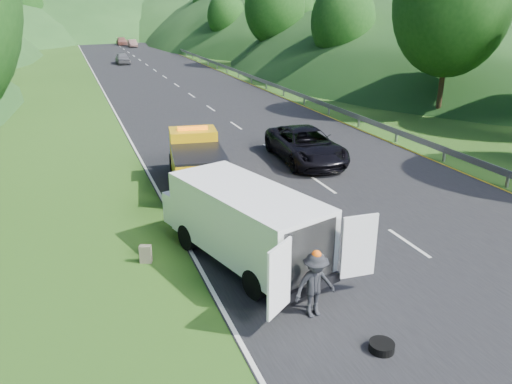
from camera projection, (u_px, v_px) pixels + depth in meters
name	position (u px, v px, depth m)	size (l,w,h in m)	color
ground	(301.00, 233.00, 17.28)	(320.00, 320.00, 0.00)	#38661E
road_surface	(165.00, 77.00, 53.23)	(14.00, 200.00, 0.02)	black
guardrail	(201.00, 62.00, 66.58)	(0.06, 140.00, 1.52)	gray
tree_line_right	(268.00, 54.00, 77.32)	(14.00, 140.00, 14.00)	#204E17
hills_backdrop	(111.00, 31.00, 137.19)	(201.00, 288.60, 44.00)	#2D5B23
tow_truck	(196.00, 160.00, 21.38)	(2.79, 5.76, 2.38)	black
white_van	(243.00, 220.00, 14.95)	(4.69, 7.29, 2.40)	black
woman	(217.00, 252.00, 15.94)	(0.59, 0.43, 1.63)	white
child	(214.00, 237.00, 16.98)	(0.52, 0.41, 1.08)	tan
worker	(314.00, 316.00, 12.72)	(1.13, 0.65, 1.76)	black
suitcase	(146.00, 254.00, 15.22)	(0.35, 0.20, 0.57)	#605B48
spare_tire	(381.00, 351.00, 11.43)	(0.59, 0.59, 0.20)	black
passing_suv	(305.00, 161.00, 25.09)	(2.72, 5.89, 1.64)	black
dist_car_a	(123.00, 64.00, 64.52)	(1.63, 4.06, 1.38)	#505055
dist_car_b	(133.00, 47.00, 88.87)	(1.36, 3.89, 1.28)	brown
dist_car_c	(122.00, 45.00, 93.43)	(1.83, 4.50, 1.31)	#8C5146
dist_car_d	(99.00, 37.00, 113.77)	(1.63, 4.06, 1.38)	#415C40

